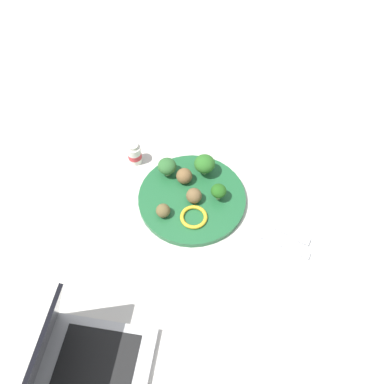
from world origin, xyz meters
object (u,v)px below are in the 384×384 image
Objects in this scene: pepper_ring_far_rim at (194,217)px; knife at (284,245)px; yogurt_bottle at (134,154)px; meatball_front_right at (194,196)px; broccoli_floret_far_rim at (167,166)px; meatball_mid_left at (184,176)px; plate at (192,198)px; fork at (289,234)px; broccoli_floret_back_right at (219,191)px; broccoli_floret_center at (204,164)px; napkin at (283,239)px; meatball_back_left at (163,211)px.

knife is at bearing 4.94° from pepper_ring_far_rim.
meatball_front_right is at bearing -18.14° from yogurt_bottle.
meatball_mid_left is at bearing -4.53° from broccoli_floret_far_rim.
meatball_mid_left is 0.16m from yogurt_bottle.
plate is at bearing -16.68° from yogurt_bottle.
yogurt_bottle is at bearing 172.28° from fork.
broccoli_floret_center is at bearing 136.49° from broccoli_floret_back_right.
plate reaches higher than napkin.
broccoli_floret_far_rim is at bearing 166.83° from knife.
plate is at bearing 175.39° from napkin.
knife is at bearing 7.55° from meatball_back_left.
pepper_ring_far_rim is at bearing -63.09° from plate.
napkin is (0.25, -0.02, -0.01)m from plate.
meatball_front_right is (0.10, -0.05, -0.01)m from broccoli_floret_far_rim.
yogurt_bottle is (-0.26, 0.04, -0.02)m from broccoli_floret_back_right.
pepper_ring_far_rim is at bearing -27.36° from yogurt_bottle.
broccoli_floret_far_rim is at bearing 152.68° from meatball_front_right.
yogurt_bottle is (-0.11, 0.02, -0.02)m from broccoli_floret_far_rim.
meatball_mid_left is at bearing 172.13° from fork.
broccoli_floret_center reaches higher than pepper_ring_far_rim.
broccoli_floret_center is 0.92× the size of yogurt_bottle.
plate is at bearing 116.91° from pepper_ring_far_rim.
yogurt_bottle reaches higher than meatball_back_left.
meatball_front_right is at bearing -27.32° from broccoli_floret_far_rim.
pepper_ring_far_rim is at bearing -113.01° from broccoli_floret_back_right.
meatball_back_left is 0.21× the size of napkin.
pepper_ring_far_rim is at bearing 15.34° from meatball_back_left.
fork is (0.01, 0.02, 0.00)m from napkin.
meatball_front_right is at bearing -44.58° from meatball_mid_left.
yogurt_bottle is (-0.15, 0.14, -0.00)m from meatball_back_left.
broccoli_floret_back_right reaches higher than pepper_ring_far_rim.
broccoli_floret_far_rim is at bearing 172.62° from fork.
fork is at bearing -0.65° from plate.
broccoli_floret_back_right is 1.19× the size of meatball_front_right.
meatball_mid_left is 0.35× the size of fork.
broccoli_floret_back_right reaches higher than meatball_back_left.
broccoli_floret_far_rim reaches higher than napkin.
meatball_mid_left reaches higher than knife.
broccoli_floret_far_rim reaches higher than knife.
knife is at bearing -96.30° from fork.
broccoli_floret_far_rim is at bearing -154.53° from broccoli_floret_center.
meatball_front_right is at bearing -151.04° from broccoli_floret_back_right.
broccoli_floret_far_rim is 1.09× the size of broccoli_floret_back_right.
plate is 0.10m from broccoli_floret_center.
knife is (0.26, -0.12, -0.05)m from broccoli_floret_center.
napkin is 0.46m from yogurt_bottle.
broccoli_floret_far_rim is 0.79× the size of yogurt_bottle.
meatball_back_left is at bearing -172.45° from knife.
fork is (0.26, -0.00, -0.00)m from plate.
plate is at bearing -88.58° from broccoli_floret_center.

